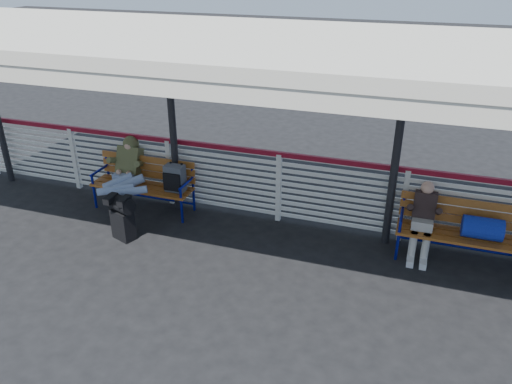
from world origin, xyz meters
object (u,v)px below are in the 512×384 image
(traveler_man, at_px, (125,180))
(bench_right, at_px, (471,227))
(luggage_stack, at_px, (122,216))
(companion_person, at_px, (423,220))
(bench_left, at_px, (154,179))

(traveler_man, bearing_deg, bench_right, 3.51)
(luggage_stack, relative_size, traveler_man, 0.45)
(traveler_man, xyz_separation_m, companion_person, (4.79, 0.32, -0.08))
(companion_person, bearing_deg, bench_left, 179.69)
(luggage_stack, relative_size, bench_left, 0.41)
(bench_left, relative_size, traveler_man, 1.10)
(bench_right, xyz_separation_m, traveler_man, (-5.45, -0.33, 0.09))
(traveler_man, bearing_deg, luggage_stack, -63.30)
(luggage_stack, xyz_separation_m, bench_left, (0.00, 1.03, 0.19))
(bench_right, bearing_deg, luggage_stack, -168.69)
(bench_right, height_order, traveler_man, traveler_man)
(bench_right, bearing_deg, traveler_man, -176.49)
(bench_left, distance_m, companion_person, 4.44)
(luggage_stack, height_order, traveler_man, traveler_man)
(bench_left, xyz_separation_m, bench_right, (5.10, -0.01, -0.01))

